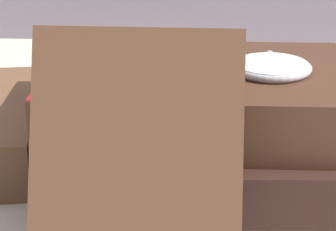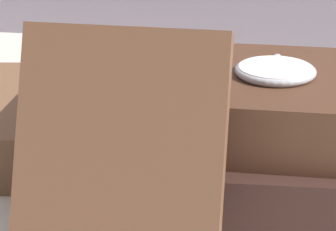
# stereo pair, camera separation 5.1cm
# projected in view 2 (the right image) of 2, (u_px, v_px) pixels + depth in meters

# --- Properties ---
(ground_plane) EXTENTS (3.00, 3.00, 0.00)m
(ground_plane) POSITION_uv_depth(u_px,v_px,m) (107.00, 173.00, 0.56)
(ground_plane) COLOR beige
(book_flat_bottom) EXTENTS (0.21, 0.16, 0.04)m
(book_flat_bottom) POSITION_uv_depth(u_px,v_px,m) (190.00, 154.00, 0.54)
(book_flat_bottom) COLOR #331E19
(book_flat_bottom) RESTS_ON ground_plane
(book_flat_top) EXTENTS (0.20, 0.14, 0.04)m
(book_flat_top) POSITION_uv_depth(u_px,v_px,m) (192.00, 99.00, 0.54)
(book_flat_top) COLOR #4C2D1E
(book_flat_top) RESTS_ON book_flat_bottom
(book_leaning_front) EXTENTS (0.11, 0.07, 0.13)m
(book_leaning_front) POSITION_uv_depth(u_px,v_px,m) (120.00, 159.00, 0.43)
(book_leaning_front) COLOR brown
(book_leaning_front) RESTS_ON ground_plane
(pocket_watch) EXTENTS (0.05, 0.06, 0.01)m
(pocket_watch) POSITION_uv_depth(u_px,v_px,m) (275.00, 71.00, 0.52)
(pocket_watch) COLOR white
(pocket_watch) RESTS_ON book_flat_top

